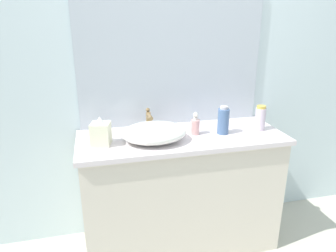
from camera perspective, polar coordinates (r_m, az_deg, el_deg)
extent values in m
cube|color=silver|center=(2.27, 2.44, 11.86)|extent=(6.00, 0.06, 2.60)
cube|color=beige|center=(2.27, 2.35, -12.19)|extent=(1.32, 0.49, 0.82)
cube|color=silver|center=(2.08, 2.51, -2.10)|extent=(1.36, 0.53, 0.03)
cube|color=#B2BCC6|center=(2.21, 0.74, 12.05)|extent=(1.30, 0.01, 0.93)
ellipsoid|color=white|center=(1.96, -2.56, -1.20)|extent=(0.41, 0.33, 0.11)
cylinder|color=brown|center=(2.13, -3.57, 0.80)|extent=(0.03, 0.03, 0.13)
cylinder|color=brown|center=(2.07, -3.35, 1.75)|extent=(0.03, 0.10, 0.03)
sphere|color=brown|center=(2.13, -3.70, 2.96)|extent=(0.03, 0.03, 0.03)
cylinder|color=#D9A19D|center=(2.08, 4.99, -0.19)|extent=(0.06, 0.06, 0.10)
cylinder|color=silver|center=(2.06, 5.04, 1.36)|extent=(0.03, 0.03, 0.02)
sphere|color=silver|center=(2.05, 5.06, 2.04)|extent=(0.03, 0.03, 0.03)
cylinder|color=silver|center=(2.04, 5.16, 1.95)|extent=(0.02, 0.02, 0.02)
cylinder|color=silver|center=(2.23, 16.44, 1.21)|extent=(0.07, 0.07, 0.16)
cylinder|color=gold|center=(2.21, 16.65, 3.34)|extent=(0.06, 0.06, 0.02)
cylinder|color=#476692|center=(2.11, 10.04, 0.83)|extent=(0.08, 0.08, 0.17)
cylinder|color=silver|center=(2.08, 10.19, 3.31)|extent=(0.05, 0.05, 0.02)
cube|color=beige|center=(1.94, -12.14, -1.42)|extent=(0.14, 0.14, 0.14)
cone|color=white|center=(1.91, -12.32, 1.03)|extent=(0.06, 0.06, 0.04)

